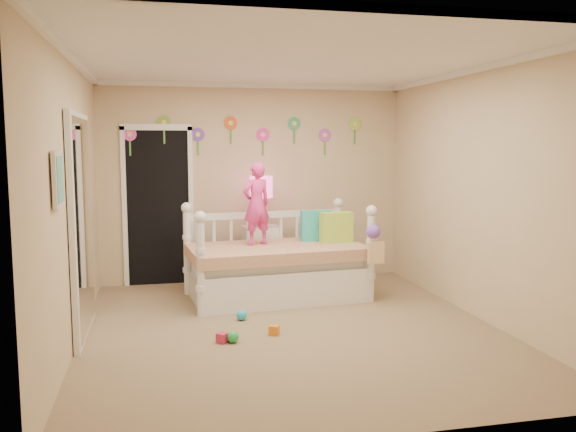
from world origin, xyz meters
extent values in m
cube|color=#7F684C|center=(0.00, 0.00, 0.00)|extent=(4.00, 4.50, 0.01)
cube|color=white|center=(0.00, 0.00, 2.60)|extent=(4.00, 4.50, 0.01)
cube|color=tan|center=(0.00, 2.25, 1.30)|extent=(4.00, 0.01, 2.60)
cube|color=tan|center=(-2.00, 0.00, 1.30)|extent=(0.01, 4.50, 2.60)
cube|color=tan|center=(2.00, 0.00, 1.30)|extent=(0.01, 4.50, 2.60)
cube|color=teal|center=(0.65, 1.46, 0.82)|extent=(0.38, 0.15, 0.38)
cube|color=#A6D340|center=(0.85, 1.28, 0.81)|extent=(0.40, 0.19, 0.37)
imported|color=#F53795|center=(-0.12, 1.32, 1.11)|extent=(0.41, 0.34, 0.97)
cube|color=white|center=(0.04, 1.94, 0.38)|extent=(0.49, 0.39, 0.76)
sphere|color=#DA1D79|center=(0.04, 1.94, 0.85)|extent=(0.18, 0.18, 0.18)
cylinder|color=#DA1D79|center=(0.04, 1.94, 1.04)|extent=(0.03, 0.03, 0.37)
cylinder|color=#FF4C99|center=(0.04, 1.94, 1.27)|extent=(0.30, 0.30, 0.28)
cube|color=black|center=(-1.25, 2.23, 1.03)|extent=(0.90, 0.04, 2.07)
cube|color=white|center=(-1.96, 0.30, 1.05)|extent=(0.07, 1.30, 2.10)
cube|color=white|center=(-1.97, -0.90, 1.55)|extent=(0.05, 0.34, 0.42)
camera|label=1|loc=(-1.25, -5.52, 1.79)|focal=36.93mm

